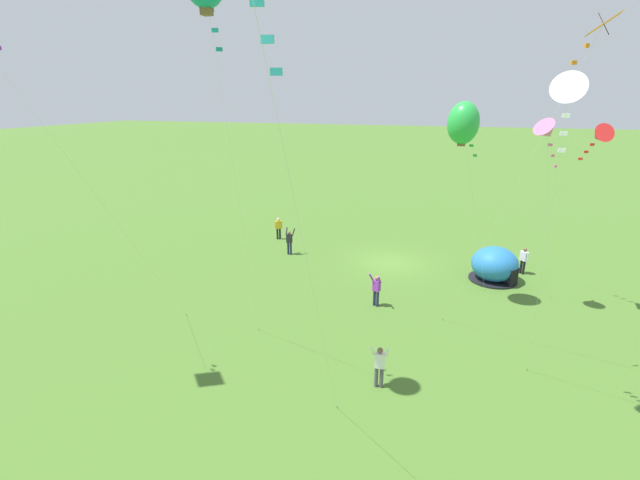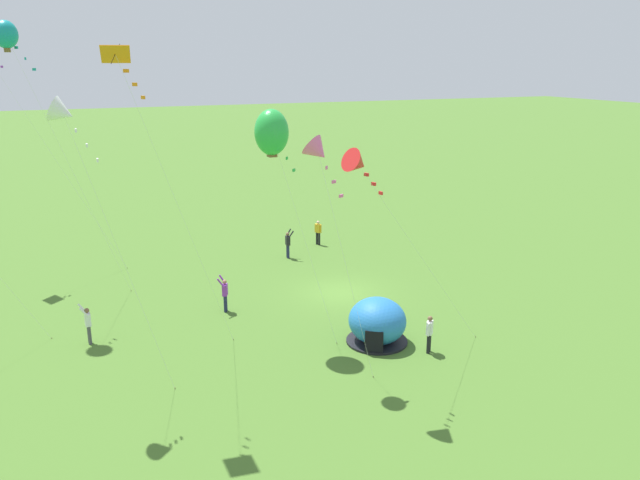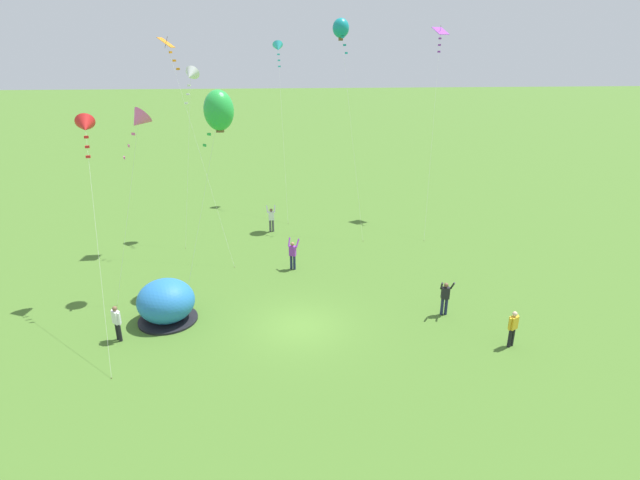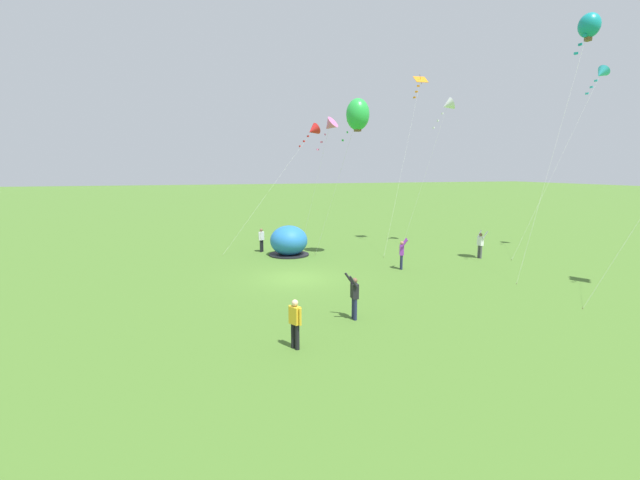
# 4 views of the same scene
# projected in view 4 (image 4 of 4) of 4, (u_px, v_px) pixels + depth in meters

# --- Properties ---
(ground_plane) EXTENTS (300.00, 300.00, 0.00)m
(ground_plane) POSITION_uv_depth(u_px,v_px,m) (297.00, 278.00, 23.75)
(ground_plane) COLOR #477028
(popup_tent) EXTENTS (2.81, 2.81, 2.10)m
(popup_tent) POSITION_uv_depth(u_px,v_px,m) (289.00, 241.00, 29.91)
(popup_tent) COLOR #2672BF
(popup_tent) RESTS_ON ground
(person_with_toddler) EXTENTS (0.53, 0.39, 1.72)m
(person_with_toddler) POSITION_uv_depth(u_px,v_px,m) (295.00, 321.00, 14.28)
(person_with_toddler) COLOR black
(person_with_toddler) RESTS_ON ground
(person_strolling) EXTENTS (0.72, 0.63, 1.89)m
(person_strolling) POSITION_uv_depth(u_px,v_px,m) (402.00, 253.00, 25.71)
(person_strolling) COLOR #1E2347
(person_strolling) RESTS_ON ground
(person_watching_sky) EXTENTS (0.45, 0.44, 1.72)m
(person_watching_sky) POSITION_uv_depth(u_px,v_px,m) (261.00, 239.00, 31.14)
(person_watching_sky) COLOR black
(person_watching_sky) RESTS_ON ground
(person_flying_kite) EXTENTS (0.68, 0.50, 1.89)m
(person_flying_kite) POSITION_uv_depth(u_px,v_px,m) (480.00, 244.00, 28.92)
(person_flying_kite) COLOR #4C4C51
(person_flying_kite) RESTS_ON ground
(person_arms_raised) EXTENTS (0.68, 0.49, 1.89)m
(person_arms_raised) POSITION_uv_depth(u_px,v_px,m) (354.00, 295.00, 17.10)
(person_arms_raised) COLOR #1E2347
(person_arms_raised) RESTS_ON ground
(kite_teal) EXTENTS (1.72, 5.14, 14.18)m
(kite_teal) POSITION_uv_depth(u_px,v_px,m) (589.00, 26.00, 22.74)
(kite_teal) COLOR silver
(kite_teal) RESTS_ON ground
(kite_red) EXTENTS (2.64, 7.93, 9.48)m
(kite_red) POSITION_uv_depth(u_px,v_px,m) (313.00, 130.00, 32.63)
(kite_red) COLOR silver
(kite_red) RESTS_ON ground
(kite_white) EXTENTS (1.46, 3.58, 11.27)m
(kite_white) POSITION_uv_depth(u_px,v_px,m) (448.00, 105.00, 31.85)
(kite_white) COLOR silver
(kite_white) RESTS_ON ground
(kite_green) EXTENTS (2.91, 2.95, 10.42)m
(kite_green) POSITION_uv_depth(u_px,v_px,m) (358.00, 115.00, 27.19)
(kite_green) COLOR silver
(kite_green) RESTS_ON ground
(kite_cyan) EXTENTS (0.87, 7.11, 12.87)m
(kite_cyan) POSITION_uv_depth(u_px,v_px,m) (601.00, 74.00, 28.71)
(kite_cyan) COLOR silver
(kite_cyan) RESTS_ON ground
(kite_orange) EXTENTS (4.00, 4.97, 12.94)m
(kite_orange) POSITION_uv_depth(u_px,v_px,m) (419.00, 84.00, 31.78)
(kite_orange) COLOR silver
(kite_orange) RESTS_ON ground
(kite_pink) EXTENTS (2.61, 2.46, 9.69)m
(kite_pink) POSITION_uv_depth(u_px,v_px,m) (330.00, 126.00, 30.60)
(kite_pink) COLOR silver
(kite_pink) RESTS_ON ground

